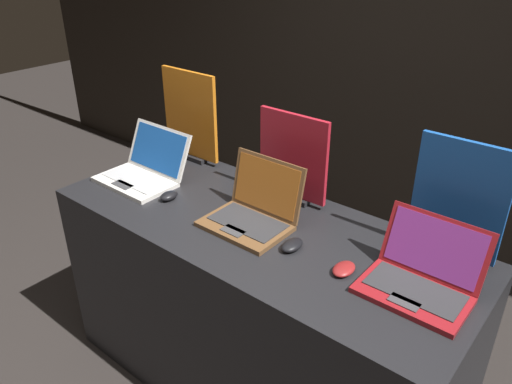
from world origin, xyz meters
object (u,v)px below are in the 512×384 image
object	(u,v)px
mouse_front	(169,196)
promo_stand_back	(458,204)
promo_stand_front	(190,118)
promo_stand_middle	(293,160)
laptop_middle	(254,210)
mouse_middle	(292,245)
mouse_back	(344,269)
laptop_front	(144,169)
laptop_back	(421,276)

from	to	relation	value
mouse_front	promo_stand_back	world-z (taller)	promo_stand_back
promo_stand_front	promo_stand_middle	bearing A→B (deg)	-2.85
laptop_middle	promo_stand_back	size ratio (longest dim) A/B	0.76
mouse_front	promo_stand_front	bearing A→B (deg)	122.24
mouse_middle	promo_stand_middle	size ratio (longest dim) A/B	0.27
laptop_middle	promo_stand_front	bearing A→B (deg)	155.77
mouse_middle	promo_stand_back	world-z (taller)	promo_stand_back
mouse_middle	mouse_back	world-z (taller)	mouse_middle
laptop_front	promo_stand_middle	xyz separation A→B (m)	(0.67, 0.29, 0.14)
mouse_front	laptop_back	xyz separation A→B (m)	(1.14, 0.11, 0.04)
mouse_middle	promo_stand_front	bearing A→B (deg)	158.45
laptop_back	promo_stand_middle	bearing A→B (deg)	160.88
laptop_middle	promo_stand_back	world-z (taller)	promo_stand_back
promo_stand_middle	laptop_back	size ratio (longest dim) A/B	1.14
laptop_front	mouse_middle	bearing A→B (deg)	-2.17
mouse_back	promo_stand_back	bearing A→B (deg)	54.26
promo_stand_front	laptop_middle	size ratio (longest dim) A/B	1.36
laptop_front	mouse_back	xyz separation A→B (m)	(1.14, -0.04, -0.04)
promo_stand_front	promo_stand_middle	distance (m)	0.68
mouse_back	laptop_back	bearing A→B (deg)	18.50
promo_stand_middle	mouse_front	bearing A→B (deg)	-140.05
laptop_middle	mouse_back	world-z (taller)	laptop_middle
mouse_front	laptop_middle	distance (m)	0.44
mouse_front	mouse_middle	world-z (taller)	mouse_front
laptop_back	mouse_back	world-z (taller)	laptop_back
mouse_middle	mouse_front	bearing A→B (deg)	-177.30
laptop_front	promo_stand_middle	distance (m)	0.75
mouse_middle	promo_stand_middle	distance (m)	0.44
promo_stand_front	promo_stand_back	world-z (taller)	promo_stand_front
mouse_front	laptop_front	bearing A→B (deg)	165.04
promo_stand_front	laptop_back	distance (m)	1.43
mouse_front	promo_stand_back	distance (m)	1.22
promo_stand_front	laptop_back	size ratio (longest dim) A/B	1.33
promo_stand_middle	mouse_back	world-z (taller)	promo_stand_middle
laptop_middle	mouse_middle	xyz separation A→B (m)	(0.24, -0.06, -0.04)
mouse_middle	laptop_back	world-z (taller)	laptop_back
laptop_middle	laptop_back	world-z (taller)	laptop_middle
mouse_front	laptop_back	world-z (taller)	laptop_back
promo_stand_front	mouse_back	size ratio (longest dim) A/B	4.47
mouse_back	promo_stand_back	xyz separation A→B (m)	(0.25, 0.34, 0.21)
laptop_middle	mouse_back	bearing A→B (deg)	-7.40
promo_stand_front	mouse_middle	size ratio (longest dim) A/B	4.39
promo_stand_front	laptop_middle	xyz separation A→B (m)	(0.67, -0.30, -0.17)
laptop_front	mouse_back	distance (m)	1.14
mouse_front	mouse_middle	xyz separation A→B (m)	(0.67, 0.03, -0.00)
laptop_front	mouse_back	size ratio (longest dim) A/B	3.63
mouse_front	promo_stand_middle	distance (m)	0.58
laptop_front	promo_stand_back	world-z (taller)	promo_stand_back
laptop_front	promo_stand_back	xyz separation A→B (m)	(1.39, 0.30, 0.16)
mouse_middle	promo_stand_back	xyz separation A→B (m)	(0.48, 0.34, 0.20)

